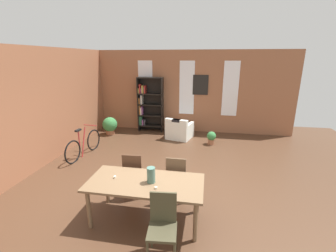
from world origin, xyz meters
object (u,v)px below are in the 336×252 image
object	(u,v)px
potted_plant_by_shelf	(211,137)
dining_chair_far_right	(176,177)
dining_chair_near_right	(163,224)
vase_on_table	(151,175)
bookshelf_tall	(149,104)
dining_chair_far_left	(134,173)
armchair_white	(179,131)
dining_table	(145,186)
bicycle_second	(84,145)
potted_plant_corner	(110,125)

from	to	relation	value
potted_plant_by_shelf	dining_chair_far_right	bearing A→B (deg)	-102.29
dining_chair_near_right	vase_on_table	bearing A→B (deg)	115.78
dining_chair_near_right	bookshelf_tall	distance (m)	6.01
vase_on_table	potted_plant_by_shelf	distance (m)	4.11
dining_chair_far_left	armchair_white	bearing A→B (deg)	82.79
bookshelf_tall	vase_on_table	bearing A→B (deg)	-74.98
potted_plant_by_shelf	bookshelf_tall	bearing A→B (deg)	154.69
dining_table	bicycle_second	world-z (taller)	bicycle_second
dining_chair_far_right	potted_plant_by_shelf	xyz separation A→B (m)	(0.71, 3.25, -0.27)
potted_plant_by_shelf	potted_plant_corner	bearing A→B (deg)	173.70
dining_chair_near_right	bicycle_second	size ratio (longest dim) A/B	0.58
dining_chair_far_left	potted_plant_corner	xyz separation A→B (m)	(-2.12, 3.66, -0.16)
bookshelf_tall	potted_plant_by_shelf	xyz separation A→B (m)	(2.40, -1.13, -0.80)
vase_on_table	potted_plant_corner	world-z (taller)	vase_on_table
dining_chair_far_left	armchair_white	size ratio (longest dim) A/B	0.97
armchair_white	bicycle_second	distance (m)	3.22
armchair_white	potted_plant_by_shelf	size ratio (longest dim) A/B	2.25
potted_plant_by_shelf	potted_plant_corner	xyz separation A→B (m)	(-3.70, 0.41, 0.11)
dining_chair_far_right	dining_chair_far_left	bearing A→B (deg)	179.99
dining_chair_far_left	bookshelf_tall	bearing A→B (deg)	100.59
dining_chair_far_left	potted_plant_by_shelf	size ratio (longest dim) A/B	2.18
potted_plant_by_shelf	dining_table	bearing A→B (deg)	-106.27
dining_table	potted_plant_by_shelf	bearing A→B (deg)	73.73
bookshelf_tall	bicycle_second	bearing A→B (deg)	-114.92
potted_plant_corner	armchair_white	bearing A→B (deg)	0.50
vase_on_table	armchair_white	distance (m)	4.40
dining_chair_far_left	bookshelf_tall	size ratio (longest dim) A/B	0.46
potted_plant_by_shelf	dining_chair_far_left	bearing A→B (deg)	-115.96
dining_table	potted_plant_corner	bearing A→B (deg)	120.53
dining_chair_far_right	dining_table	bearing A→B (deg)	-122.87
vase_on_table	dining_table	bearing A→B (deg)	180.00
vase_on_table	dining_chair_far_left	bearing A→B (deg)	128.39
dining_chair_far_right	dining_chair_near_right	xyz separation A→B (m)	(-0.01, -1.36, 0.00)
vase_on_table	bookshelf_tall	distance (m)	5.24
vase_on_table	potted_plant_corner	distance (m)	5.11
dining_chair_far_right	dining_chair_far_left	distance (m)	0.87
armchair_white	potted_plant_by_shelf	distance (m)	1.20
armchair_white	bicycle_second	size ratio (longest dim) A/B	0.60
vase_on_table	dining_chair_far_left	world-z (taller)	vase_on_table
armchair_white	potted_plant_by_shelf	bearing A→B (deg)	-21.15
dining_chair_far_right	bookshelf_tall	world-z (taller)	bookshelf_tall
dining_chair_far_right	armchair_white	world-z (taller)	dining_chair_far_right
dining_table	bookshelf_tall	bearing A→B (deg)	103.91
dining_table	vase_on_table	bearing A→B (deg)	-0.00
bicycle_second	vase_on_table	bearing A→B (deg)	-42.28
dining_chair_near_right	potted_plant_corner	xyz separation A→B (m)	(-2.99, 5.02, -0.16)
dining_chair_far_left	dining_chair_near_right	xyz separation A→B (m)	(0.87, -1.36, 0.00)
dining_table	vase_on_table	size ratio (longest dim) A/B	7.30
vase_on_table	potted_plant_by_shelf	bearing A→B (deg)	75.13
dining_chair_far_left	bookshelf_tall	world-z (taller)	bookshelf_tall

